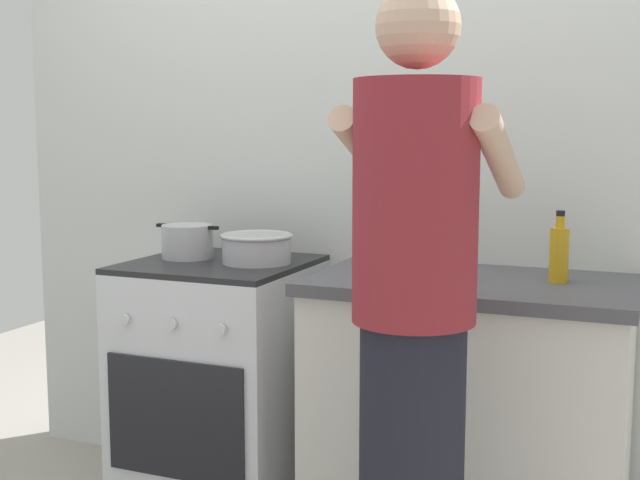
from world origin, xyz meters
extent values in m
cube|color=silver|center=(0.20, 0.50, 1.25)|extent=(3.20, 0.10, 2.50)
cube|color=silver|center=(0.55, 0.15, 0.43)|extent=(0.96, 0.56, 0.86)
cube|color=#4C4C51|center=(0.55, 0.15, 0.88)|extent=(1.00, 0.60, 0.04)
cube|color=silver|center=(-0.35, 0.15, 0.44)|extent=(0.60, 0.60, 0.88)
cube|color=#232326|center=(-0.35, 0.15, 0.89)|extent=(0.60, 0.60, 0.02)
cube|color=black|center=(-0.35, -0.16, 0.42)|extent=(0.51, 0.01, 0.40)
cylinder|color=silver|center=(-0.53, -0.16, 0.74)|extent=(0.04, 0.01, 0.04)
cylinder|color=silver|center=(-0.35, -0.16, 0.74)|extent=(0.04, 0.01, 0.04)
cylinder|color=silver|center=(-0.17, -0.16, 0.74)|extent=(0.04, 0.01, 0.04)
cylinder|color=#B2B2B7|center=(-0.49, 0.17, 0.96)|extent=(0.18, 0.18, 0.12)
cube|color=black|center=(-0.60, 0.17, 1.02)|extent=(0.04, 0.02, 0.01)
cube|color=black|center=(-0.38, 0.17, 1.02)|extent=(0.04, 0.02, 0.01)
cylinder|color=#B7B7BC|center=(-0.21, 0.17, 0.95)|extent=(0.24, 0.24, 0.10)
torus|color=#B7B7BC|center=(-0.21, 0.17, 1.00)|extent=(0.26, 0.26, 0.01)
cylinder|color=silver|center=(0.33, 0.35, 0.97)|extent=(0.10, 0.10, 0.14)
cylinder|color=black|center=(0.34, 0.33, 1.05)|extent=(0.05, 0.03, 0.25)
sphere|color=black|center=(0.34, 0.33, 1.18)|extent=(0.03, 0.03, 0.03)
cylinder|color=#B7BABF|center=(0.33, 0.36, 1.05)|extent=(0.05, 0.03, 0.26)
sphere|color=#B7BABF|center=(0.33, 0.36, 1.19)|extent=(0.03, 0.03, 0.03)
cylinder|color=#9E7547|center=(0.31, 0.37, 1.05)|extent=(0.04, 0.05, 0.25)
sphere|color=#9E7547|center=(0.31, 0.37, 1.18)|extent=(0.03, 0.03, 0.03)
cylinder|color=white|center=(0.33, 0.35, 1.04)|extent=(0.02, 0.04, 0.25)
sphere|color=white|center=(0.33, 0.35, 1.18)|extent=(0.03, 0.03, 0.03)
cylinder|color=silver|center=(0.32, 0.35, 1.06)|extent=(0.02, 0.07, 0.28)
sphere|color=silver|center=(0.32, 0.35, 1.21)|extent=(0.03, 0.03, 0.03)
cylinder|color=silver|center=(0.53, 0.13, 0.93)|extent=(0.04, 0.04, 0.06)
cylinder|color=red|center=(0.53, 0.13, 0.97)|extent=(0.04, 0.04, 0.02)
cylinder|color=gold|center=(0.81, 0.19, 0.98)|extent=(0.06, 0.06, 0.17)
cylinder|color=gold|center=(0.81, 0.19, 1.08)|extent=(0.03, 0.03, 0.04)
cylinder|color=black|center=(0.81, 0.19, 1.11)|extent=(0.03, 0.03, 0.02)
cylinder|color=maroon|center=(0.55, -0.48, 1.19)|extent=(0.30, 0.30, 0.58)
sphere|color=#D3AA8C|center=(0.55, -0.48, 1.60)|extent=(0.20, 0.20, 0.20)
cylinder|color=#D3AA8C|center=(0.38, -0.34, 1.30)|extent=(0.07, 0.41, 0.24)
cylinder|color=#D3AA8C|center=(0.72, -0.34, 1.30)|extent=(0.07, 0.41, 0.24)
camera|label=1|loc=(1.11, -2.41, 1.36)|focal=47.22mm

